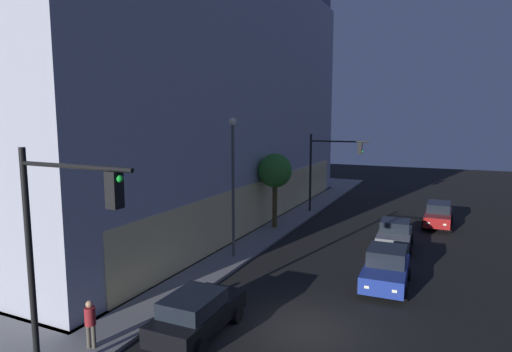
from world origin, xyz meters
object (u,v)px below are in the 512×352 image
object	(u,v)px
sidewalk_tree	(275,171)
car_black	(197,313)
street_lamp_sidewalk	(233,170)
car_red	(438,214)
car_grey	(395,234)
traffic_light_far_corner	(328,161)
car_blue	(386,268)
pedestrian_waiting	(90,320)
traffic_light_near_corner	(56,236)
modern_building	(116,85)

from	to	relation	value
sidewalk_tree	car_black	distance (m)	15.69
street_lamp_sidewalk	car_red	size ratio (longest dim) A/B	1.67
car_grey	traffic_light_far_corner	bearing A→B (deg)	40.11
car_blue	pedestrian_waiting	bearing A→B (deg)	140.76
traffic_light_near_corner	car_red	xyz separation A→B (m)	(25.29, -9.02, -3.79)
car_blue	street_lamp_sidewalk	bearing A→B (deg)	87.03
traffic_light_near_corner	car_black	bearing A→B (deg)	-17.66
traffic_light_near_corner	car_blue	distance (m)	14.51
car_black	sidewalk_tree	bearing A→B (deg)	11.55
traffic_light_far_corner	street_lamp_sidewalk	bearing A→B (deg)	172.40
street_lamp_sidewalk	car_black	distance (m)	9.45
street_lamp_sidewalk	car_red	bearing A→B (deg)	-38.89
traffic_light_far_corner	car_black	world-z (taller)	traffic_light_far_corner
traffic_light_far_corner	car_grey	xyz separation A→B (m)	(-7.38, -6.22, -3.61)
traffic_light_far_corner	car_blue	distance (m)	15.66
pedestrian_waiting	car_grey	distance (m)	18.23
traffic_light_near_corner	traffic_light_far_corner	distance (m)	25.86
modern_building	car_grey	bearing A→B (deg)	-95.49
sidewalk_tree	car_grey	size ratio (longest dim) A/B	1.29
traffic_light_near_corner	car_blue	world-z (taller)	traffic_light_near_corner
traffic_light_far_corner	street_lamp_sidewalk	xyz separation A→B (m)	(-13.34, 1.78, 0.59)
car_black	car_grey	world-z (taller)	car_grey
pedestrian_waiting	car_red	world-z (taller)	pedestrian_waiting
sidewalk_tree	car_red	world-z (taller)	sidewalk_tree
car_grey	car_red	xyz separation A→B (m)	(6.81, -2.31, 0.06)
car_grey	car_red	distance (m)	7.19
traffic_light_near_corner	street_lamp_sidewalk	xyz separation A→B (m)	(12.52, 1.28, 0.35)
car_blue	car_black	bearing A→B (deg)	143.44
traffic_light_near_corner	sidewalk_tree	distance (m)	19.61
modern_building	pedestrian_waiting	distance (m)	26.42
street_lamp_sidewalk	pedestrian_waiting	xyz separation A→B (m)	(-10.48, -0.12, -3.91)
sidewalk_tree	car_grey	bearing A→B (deg)	-97.19
traffic_light_near_corner	car_red	bearing A→B (deg)	-19.63
car_black	car_red	world-z (taller)	car_red
traffic_light_far_corner	car_grey	size ratio (longest dim) A/B	1.59
pedestrian_waiting	car_black	size ratio (longest dim) A/B	0.38
traffic_light_far_corner	car_grey	world-z (taller)	traffic_light_far_corner
sidewalk_tree	pedestrian_waiting	xyz separation A→B (m)	(-17.50, -0.48, -3.05)
modern_building	pedestrian_waiting	bearing A→B (deg)	-139.63
modern_building	car_black	world-z (taller)	modern_building
street_lamp_sidewalk	car_black	world-z (taller)	street_lamp_sidewalk
traffic_light_near_corner	traffic_light_far_corner	size ratio (longest dim) A/B	1.05
traffic_light_far_corner	car_red	world-z (taller)	traffic_light_far_corner
car_black	car_red	bearing A→B (deg)	-20.06
traffic_light_near_corner	car_black	size ratio (longest dim) A/B	1.59
sidewalk_tree	car_grey	xyz separation A→B (m)	(-1.05, -8.35, -3.34)
traffic_light_far_corner	modern_building	bearing A→B (deg)	106.16
car_black	car_blue	world-z (taller)	car_blue
modern_building	sidewalk_tree	xyz separation A→B (m)	(-1.23, -15.45, -6.63)
sidewalk_tree	pedestrian_waiting	size ratio (longest dim) A/B	3.19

